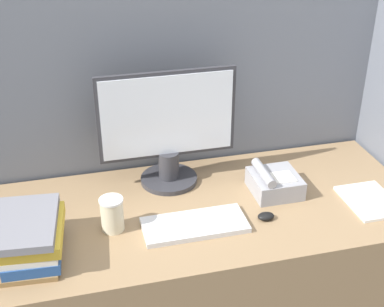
% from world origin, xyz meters
% --- Properties ---
extents(cubicle_panel_rear, '(2.03, 0.04, 1.53)m').
position_xyz_m(cubicle_panel_rear, '(0.00, 0.75, 0.76)').
color(cubicle_panel_rear, slate).
rests_on(cubicle_panel_rear, ground_plane).
extents(desk, '(1.63, 0.71, 0.74)m').
position_xyz_m(desk, '(0.00, 0.36, 0.37)').
color(desk, '#937551').
rests_on(desk, ground_plane).
extents(monitor, '(0.54, 0.23, 0.47)m').
position_xyz_m(monitor, '(-0.10, 0.58, 0.96)').
color(monitor, '#333338').
rests_on(monitor, desk).
extents(keyboard, '(0.37, 0.16, 0.02)m').
position_xyz_m(keyboard, '(-0.08, 0.24, 0.75)').
color(keyboard, silver).
rests_on(keyboard, desk).
extents(mouse, '(0.06, 0.04, 0.02)m').
position_xyz_m(mouse, '(0.19, 0.23, 0.75)').
color(mouse, black).
rests_on(mouse, desk).
extents(coffee_cup, '(0.08, 0.08, 0.13)m').
position_xyz_m(coffee_cup, '(-0.36, 0.30, 0.80)').
color(coffee_cup, beige).
rests_on(coffee_cup, desk).
extents(book_stack, '(0.25, 0.31, 0.14)m').
position_xyz_m(book_stack, '(-0.64, 0.23, 0.81)').
color(book_stack, olive).
rests_on(book_stack, desk).
extents(desk_telephone, '(0.18, 0.19, 0.11)m').
position_xyz_m(desk_telephone, '(0.28, 0.39, 0.78)').
color(desk_telephone, '#99999E').
rests_on(desk_telephone, desk).
extents(paper_pile, '(0.18, 0.24, 0.01)m').
position_xyz_m(paper_pile, '(0.61, 0.23, 0.75)').
color(paper_pile, white).
rests_on(paper_pile, desk).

